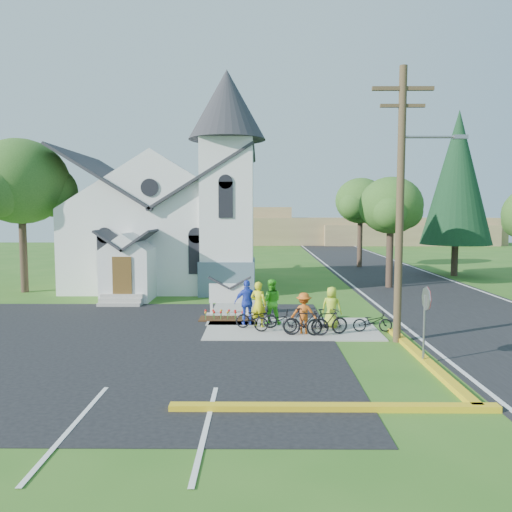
{
  "coord_description": "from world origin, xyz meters",
  "views": [
    {
      "loc": [
        0.19,
        -19.74,
        4.8
      ],
      "look_at": [
        0.01,
        5.0,
        2.63
      ],
      "focal_mm": 35.0,
      "sensor_mm": 36.0,
      "label": 1
    }
  ],
  "objects_px": {
    "bike_3": "(327,322)",
    "cyclist_4": "(332,307)",
    "bike_1": "(306,322)",
    "cyclist_1": "(271,301)",
    "church_sign": "(230,294)",
    "cyclist_0": "(258,304)",
    "bike_4": "(373,322)",
    "cyclist_2": "(247,302)",
    "stop_sign": "(426,308)",
    "utility_pole": "(402,196)",
    "cyclist_3": "(304,313)",
    "bike_2": "(257,317)",
    "bike_0": "(275,321)"
  },
  "relations": [
    {
      "from": "stop_sign",
      "to": "cyclist_2",
      "type": "xyz_separation_m",
      "value": [
        -5.76,
        5.34,
        -0.78
      ]
    },
    {
      "from": "cyclist_1",
      "to": "cyclist_2",
      "type": "bearing_deg",
      "value": 6.35
    },
    {
      "from": "cyclist_3",
      "to": "cyclist_1",
      "type": "bearing_deg",
      "value": -44.04
    },
    {
      "from": "church_sign",
      "to": "bike_2",
      "type": "xyz_separation_m",
      "value": [
        1.27,
        -2.73,
        -0.53
      ]
    },
    {
      "from": "cyclist_1",
      "to": "bike_4",
      "type": "xyz_separation_m",
      "value": [
        4.03,
        -1.41,
        -0.55
      ]
    },
    {
      "from": "bike_1",
      "to": "bike_4",
      "type": "relative_size",
      "value": 1.14
    },
    {
      "from": "bike_1",
      "to": "bike_3",
      "type": "height_order",
      "value": "bike_1"
    },
    {
      "from": "stop_sign",
      "to": "cyclist_4",
      "type": "distance_m",
      "value": 5.38
    },
    {
      "from": "church_sign",
      "to": "bike_0",
      "type": "xyz_separation_m",
      "value": [
        2.02,
        -3.44,
        -0.52
      ]
    },
    {
      "from": "cyclist_2",
      "to": "cyclist_3",
      "type": "bearing_deg",
      "value": 137.28
    },
    {
      "from": "cyclist_0",
      "to": "bike_3",
      "type": "xyz_separation_m",
      "value": [
        2.67,
        -1.39,
        -0.43
      ]
    },
    {
      "from": "cyclist_4",
      "to": "utility_pole",
      "type": "bearing_deg",
      "value": 158.54
    },
    {
      "from": "church_sign",
      "to": "stop_sign",
      "type": "distance_m",
      "value": 9.97
    },
    {
      "from": "bike_3",
      "to": "cyclist_0",
      "type": "bearing_deg",
      "value": 46.37
    },
    {
      "from": "cyclist_2",
      "to": "bike_3",
      "type": "xyz_separation_m",
      "value": [
        3.14,
        -1.81,
        -0.43
      ]
    },
    {
      "from": "cyclist_3",
      "to": "bike_2",
      "type": "bearing_deg",
      "value": -16.21
    },
    {
      "from": "bike_4",
      "to": "cyclist_2",
      "type": "bearing_deg",
      "value": 76.22
    },
    {
      "from": "utility_pole",
      "to": "bike_1",
      "type": "height_order",
      "value": "utility_pole"
    },
    {
      "from": "stop_sign",
      "to": "bike_0",
      "type": "relative_size",
      "value": 1.43
    },
    {
      "from": "bike_1",
      "to": "bike_4",
      "type": "xyz_separation_m",
      "value": [
        2.72,
        0.62,
        -0.12
      ]
    },
    {
      "from": "stop_sign",
      "to": "cyclist_0",
      "type": "relative_size",
      "value": 1.31
    },
    {
      "from": "stop_sign",
      "to": "bike_2",
      "type": "bearing_deg",
      "value": 138.99
    },
    {
      "from": "church_sign",
      "to": "bike_1",
      "type": "xyz_separation_m",
      "value": [
        3.18,
        -3.97,
        -0.44
      ]
    },
    {
      "from": "utility_pole",
      "to": "bike_2",
      "type": "distance_m",
      "value": 7.48
    },
    {
      "from": "church_sign",
      "to": "cyclist_4",
      "type": "distance_m",
      "value": 5.08
    },
    {
      "from": "bike_0",
      "to": "bike_3",
      "type": "bearing_deg",
      "value": -93.3
    },
    {
      "from": "utility_pole",
      "to": "church_sign",
      "type": "bearing_deg",
      "value": 144.4
    },
    {
      "from": "bike_1",
      "to": "cyclist_3",
      "type": "height_order",
      "value": "cyclist_3"
    },
    {
      "from": "stop_sign",
      "to": "cyclist_1",
      "type": "height_order",
      "value": "stop_sign"
    },
    {
      "from": "bike_0",
      "to": "bike_1",
      "type": "xyz_separation_m",
      "value": [
        1.16,
        -0.53,
        0.08
      ]
    },
    {
      "from": "bike_1",
      "to": "cyclist_3",
      "type": "xyz_separation_m",
      "value": [
        -0.04,
        0.37,
        0.27
      ]
    },
    {
      "from": "bike_1",
      "to": "cyclist_1",
      "type": "bearing_deg",
      "value": 37.52
    },
    {
      "from": "cyclist_0",
      "to": "bike_4",
      "type": "distance_m",
      "value": 4.67
    },
    {
      "from": "bike_2",
      "to": "cyclist_3",
      "type": "distance_m",
      "value": 2.09
    },
    {
      "from": "church_sign",
      "to": "cyclist_4",
      "type": "height_order",
      "value": "cyclist_4"
    },
    {
      "from": "utility_pole",
      "to": "bike_3",
      "type": "xyz_separation_m",
      "value": [
        -2.55,
        0.83,
        -4.84
      ]
    },
    {
      "from": "church_sign",
      "to": "cyclist_0",
      "type": "bearing_deg",
      "value": -61.52
    },
    {
      "from": "bike_3",
      "to": "bike_2",
      "type": "bearing_deg",
      "value": 51.37
    },
    {
      "from": "church_sign",
      "to": "bike_3",
      "type": "xyz_separation_m",
      "value": [
        4.02,
        -3.87,
        -0.46
      ]
    },
    {
      "from": "church_sign",
      "to": "utility_pole",
      "type": "bearing_deg",
      "value": -35.6
    },
    {
      "from": "stop_sign",
      "to": "bike_3",
      "type": "bearing_deg",
      "value": 126.53
    },
    {
      "from": "bike_1",
      "to": "cyclist_2",
      "type": "distance_m",
      "value": 3.02
    },
    {
      "from": "bike_3",
      "to": "cyclist_4",
      "type": "distance_m",
      "value": 1.36
    },
    {
      "from": "cyclist_0",
      "to": "bike_2",
      "type": "bearing_deg",
      "value": 95.99
    },
    {
      "from": "stop_sign",
      "to": "bike_3",
      "type": "height_order",
      "value": "stop_sign"
    },
    {
      "from": "stop_sign",
      "to": "bike_1",
      "type": "distance_m",
      "value": 5.01
    },
    {
      "from": "bike_1",
      "to": "cyclist_3",
      "type": "distance_m",
      "value": 0.46
    },
    {
      "from": "church_sign",
      "to": "bike_2",
      "type": "distance_m",
      "value": 3.06
    },
    {
      "from": "cyclist_0",
      "to": "bike_2",
      "type": "height_order",
      "value": "cyclist_0"
    },
    {
      "from": "cyclist_4",
      "to": "church_sign",
      "type": "bearing_deg",
      "value": -8.36
    }
  ]
}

